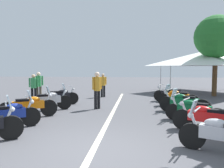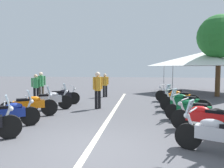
# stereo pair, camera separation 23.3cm
# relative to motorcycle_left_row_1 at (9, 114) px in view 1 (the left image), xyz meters

# --- Properties ---
(ground_plane) EXTENTS (80.00, 80.00, 0.00)m
(ground_plane) POSITION_rel_motorcycle_left_row_1_xyz_m (-1.59, -3.03, -0.47)
(ground_plane) COLOR #4C4C51
(lane_centre_stripe) EXTENTS (14.92, 0.16, 0.01)m
(lane_centre_stripe) POSITION_rel_motorcycle_left_row_1_xyz_m (2.32, -3.03, -0.46)
(lane_centre_stripe) COLOR beige
(lane_centre_stripe) RESTS_ON ground_plane
(motorcycle_left_row_1) EXTENTS (1.27, 1.70, 1.21)m
(motorcycle_left_row_1) POSITION_rel_motorcycle_left_row_1_xyz_m (0.00, 0.00, 0.00)
(motorcycle_left_row_1) COLOR black
(motorcycle_left_row_1) RESTS_ON ground_plane
(motorcycle_left_row_2) EXTENTS (1.23, 1.99, 1.22)m
(motorcycle_left_row_2) POSITION_rel_motorcycle_left_row_1_xyz_m (1.55, 0.12, 0.01)
(motorcycle_left_row_2) COLOR black
(motorcycle_left_row_2) RESTS_ON ground_plane
(motorcycle_left_row_3) EXTENTS (1.20, 1.95, 1.22)m
(motorcycle_left_row_3) POSITION_rel_motorcycle_left_row_1_xyz_m (3.01, -0.06, 0.01)
(motorcycle_left_row_3) COLOR black
(motorcycle_left_row_3) RESTS_ON ground_plane
(motorcycle_left_row_4) EXTENTS (1.21, 1.76, 1.00)m
(motorcycle_left_row_4) POSITION_rel_motorcycle_left_row_1_xyz_m (4.45, -0.09, -0.01)
(motorcycle_left_row_4) COLOR black
(motorcycle_left_row_4) RESTS_ON ground_plane
(motorcycle_right_row_0) EXTENTS (1.06, 1.88, 1.20)m
(motorcycle_right_row_0) POSITION_rel_motorcycle_left_row_1_xyz_m (-1.45, -5.99, -0.00)
(motorcycle_right_row_0) COLOR black
(motorcycle_right_row_0) RESTS_ON ground_plane
(motorcycle_right_row_1) EXTENTS (1.17, 1.96, 1.01)m
(motorcycle_right_row_1) POSITION_rel_motorcycle_left_row_1_xyz_m (0.17, -6.17, -0.00)
(motorcycle_right_row_1) COLOR black
(motorcycle_right_row_1) RESTS_ON ground_plane
(motorcycle_right_row_2) EXTENTS (1.20, 1.90, 1.19)m
(motorcycle_right_row_2) POSITION_rel_motorcycle_left_row_1_xyz_m (1.48, -6.08, -0.01)
(motorcycle_right_row_2) COLOR black
(motorcycle_right_row_2) RESTS_ON ground_plane
(motorcycle_right_row_3) EXTENTS (1.21, 1.99, 1.23)m
(motorcycle_right_row_3) POSITION_rel_motorcycle_left_row_1_xyz_m (3.08, -6.07, 0.01)
(motorcycle_right_row_3) COLOR black
(motorcycle_right_row_3) RESTS_ON ground_plane
(motorcycle_right_row_4) EXTENTS (0.98, 1.94, 1.01)m
(motorcycle_right_row_4) POSITION_rel_motorcycle_left_row_1_xyz_m (4.55, -6.10, -0.00)
(motorcycle_right_row_4) COLOR black
(motorcycle_right_row_4) RESTS_ON ground_plane
(motorcycle_right_row_5) EXTENTS (1.25, 1.91, 1.01)m
(motorcycle_right_row_5) POSITION_rel_motorcycle_left_row_1_xyz_m (5.96, -6.02, -0.00)
(motorcycle_right_row_5) COLOR black
(motorcycle_right_row_5) RESTS_ON ground_plane
(traffic_cone_2) EXTENTS (0.36, 0.36, 0.61)m
(traffic_cone_2) POSITION_rel_motorcycle_left_row_1_xyz_m (1.79, 1.11, -0.17)
(traffic_cone_2) COLOR orange
(traffic_cone_2) RESTS_ON ground_plane
(bystander_0) EXTENTS (0.32, 0.48, 1.70)m
(bystander_0) POSITION_rel_motorcycle_left_row_1_xyz_m (5.90, 1.73, 0.53)
(bystander_0) COLOR brown
(bystander_0) RESTS_ON ground_plane
(bystander_2) EXTENTS (0.40, 0.41, 1.76)m
(bystander_2) POSITION_rel_motorcycle_left_row_1_xyz_m (3.63, -2.21, 0.57)
(bystander_2) COLOR black
(bystander_2) RESTS_ON ground_plane
(bystander_3) EXTENTS (0.32, 0.51, 1.58)m
(bystander_3) POSITION_rel_motorcycle_left_row_1_xyz_m (5.50, 1.85, 0.45)
(bystander_3) COLOR black
(bystander_3) RESTS_ON ground_plane
(bystander_4) EXTENTS (0.35, 0.44, 1.56)m
(bystander_4) POSITION_rel_motorcycle_left_row_1_xyz_m (7.82, -1.86, 0.44)
(bystander_4) COLOR black
(bystander_4) RESTS_ON ground_plane
(roadside_tree_0) EXTENTS (2.89, 2.89, 5.51)m
(roadside_tree_0) POSITION_rel_motorcycle_left_row_1_xyz_m (9.15, -9.41, 3.56)
(roadside_tree_0) COLOR brown
(roadside_tree_0) RESTS_ON ground_plane
(event_tent) EXTENTS (6.28, 6.28, 3.20)m
(event_tent) POSITION_rel_motorcycle_left_row_1_xyz_m (10.99, -9.12, 2.18)
(event_tent) COLOR white
(event_tent) RESTS_ON ground_plane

